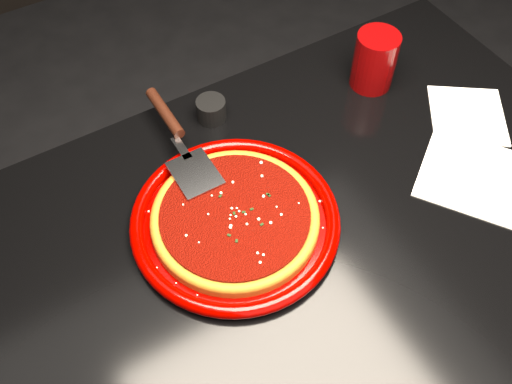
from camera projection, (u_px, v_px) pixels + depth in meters
floor at (291, 367)px, 1.62m from camera, size 4.00×4.00×0.01m
table at (299, 311)px, 1.31m from camera, size 1.20×0.80×0.75m
plate at (235, 220)px, 0.99m from camera, size 0.43×0.43×0.03m
pizza_crust at (235, 219)px, 0.99m from camera, size 0.35×0.35×0.01m
pizza_crust_rim at (235, 217)px, 0.98m from camera, size 0.35×0.35×0.02m
pizza_sauce at (235, 215)px, 0.98m from camera, size 0.31×0.31×0.01m
parmesan_dusting at (235, 213)px, 0.97m from camera, size 0.25×0.25×0.01m
basil_flecks at (235, 213)px, 0.97m from camera, size 0.23×0.23×0.00m
pizza_server at (180, 139)px, 1.06m from camera, size 0.09×0.32×0.02m
cup at (375, 61)px, 1.16m from camera, size 0.10×0.10×0.12m
napkin_a at (472, 175)px, 1.07m from camera, size 0.25×0.25×0.00m
napkin_b at (467, 115)px, 1.16m from camera, size 0.21×0.21×0.00m
ramekin at (211, 110)px, 1.14m from camera, size 0.06×0.06×0.05m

